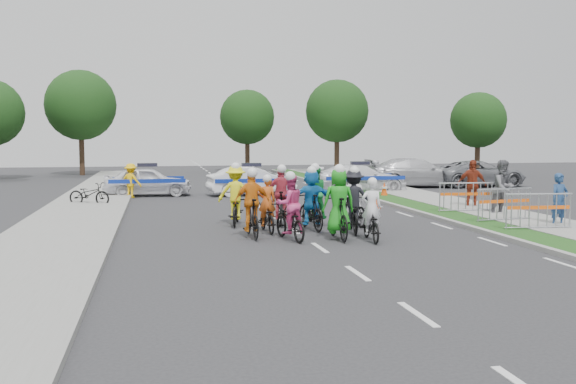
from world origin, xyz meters
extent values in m
plane|color=#28282B|center=(0.00, 0.00, 0.00)|extent=(90.00, 90.00, 0.00)
cube|color=gray|center=(5.10, 5.00, 0.06)|extent=(0.20, 60.00, 0.12)
cube|color=#194516|center=(5.80, 5.00, 0.06)|extent=(1.20, 60.00, 0.11)
cube|color=gray|center=(7.60, 5.00, 0.07)|extent=(2.40, 60.00, 0.13)
cube|color=gray|center=(-6.50, 5.00, 0.07)|extent=(3.00, 60.00, 0.13)
imported|color=black|center=(1.57, 0.77, 0.43)|extent=(0.74, 1.69, 0.86)
imported|color=white|center=(1.57, 0.72, 0.90)|extent=(0.56, 0.40, 1.43)
sphere|color=white|center=(1.57, 0.67, 1.55)|extent=(0.25, 0.25, 0.25)
imported|color=black|center=(0.80, 1.17, 0.57)|extent=(0.58, 1.92, 1.14)
imported|color=#1B961B|center=(0.80, 1.12, 1.04)|extent=(0.85, 0.57, 1.72)
sphere|color=white|center=(0.80, 1.07, 1.85)|extent=(0.30, 0.30, 0.30)
imported|color=black|center=(-0.48, 1.34, 0.47)|extent=(0.97, 1.87, 0.94)
imported|color=#D33A7A|center=(-0.48, 1.29, 0.96)|extent=(0.86, 0.73, 1.56)
sphere|color=white|center=(-0.48, 1.24, 1.69)|extent=(0.27, 0.27, 0.27)
imported|color=black|center=(-1.39, 1.94, 0.54)|extent=(0.57, 1.82, 1.08)
imported|color=orange|center=(-1.39, 1.89, 0.99)|extent=(0.97, 0.43, 1.63)
sphere|color=white|center=(-1.39, 1.84, 1.76)|extent=(0.28, 0.28, 0.28)
imported|color=black|center=(1.56, 2.32, 0.49)|extent=(0.99, 1.94, 0.97)
imported|color=black|center=(1.56, 2.27, 0.99)|extent=(1.14, 0.79, 1.62)
sphere|color=white|center=(1.56, 2.22, 1.75)|extent=(0.28, 0.28, 0.28)
imported|color=black|center=(0.49, 2.97, 0.53)|extent=(0.78, 1.83, 1.07)
imported|color=#1B7ECF|center=(0.49, 2.92, 0.98)|extent=(1.54, 0.70, 1.60)
sphere|color=white|center=(0.49, 2.87, 1.73)|extent=(0.28, 0.28, 0.28)
imported|color=black|center=(-0.83, 2.82, 0.43)|extent=(0.65, 1.65, 0.85)
imported|color=#D85A1B|center=(-0.83, 2.77, 0.89)|extent=(0.54, 0.37, 1.42)
sphere|color=white|center=(-0.83, 2.72, 1.53)|extent=(0.25, 0.25, 0.25)
imported|color=black|center=(1.97, 3.58, 0.50)|extent=(0.73, 1.72, 1.00)
imported|color=silver|center=(1.97, 3.53, 0.93)|extent=(0.80, 0.59, 1.50)
sphere|color=white|center=(1.97, 3.48, 1.62)|extent=(0.26, 0.26, 0.26)
imported|color=black|center=(0.89, 4.17, 0.49)|extent=(0.74, 1.90, 0.98)
imported|color=green|center=(0.89, 4.12, 1.00)|extent=(0.82, 0.66, 1.63)
sphere|color=white|center=(0.89, 4.07, 1.76)|extent=(0.28, 0.28, 0.28)
imported|color=black|center=(-0.14, 4.22, 0.53)|extent=(0.84, 1.84, 1.07)
imported|color=#C7374A|center=(-0.14, 4.17, 0.98)|extent=(1.00, 0.57, 1.60)
sphere|color=white|center=(-0.14, 4.12, 1.73)|extent=(0.28, 0.28, 0.28)
imported|color=black|center=(-1.52, 4.50, 0.50)|extent=(1.00, 1.99, 1.00)
imported|color=yellow|center=(-1.52, 4.45, 1.01)|extent=(1.17, 0.81, 1.66)
sphere|color=white|center=(-1.52, 4.40, 1.79)|extent=(0.29, 0.29, 0.29)
imported|color=white|center=(-4.29, 14.95, 0.67)|extent=(3.98, 1.65, 1.35)
imported|color=white|center=(0.43, 14.40, 0.67)|extent=(4.19, 1.93, 1.33)
imported|color=white|center=(5.91, 15.03, 0.67)|extent=(4.68, 2.01, 1.34)
imported|color=#BABBC0|center=(9.83, 17.30, 0.78)|extent=(5.53, 2.65, 1.55)
imported|color=slate|center=(13.30, 16.97, 0.70)|extent=(5.12, 2.45, 1.41)
imported|color=navy|center=(7.89, 1.98, 0.82)|extent=(0.65, 0.48, 1.63)
imported|color=slate|center=(7.70, 4.81, 0.96)|extent=(1.13, 1.01, 1.93)
imported|color=maroon|center=(7.69, 7.03, 0.93)|extent=(1.16, 0.67, 1.85)
imported|color=yellow|center=(-5.01, 14.16, 0.76)|extent=(1.14, 0.97, 1.53)
cube|color=#F24C0C|center=(4.21, 8.07, 0.01)|extent=(0.40, 0.40, 0.03)
cone|color=#F24C0C|center=(4.21, 8.07, 0.35)|extent=(0.36, 0.36, 0.70)
cylinder|color=silver|center=(4.21, 8.07, 0.45)|extent=(0.29, 0.29, 0.08)
cube|color=#F24C0C|center=(6.04, 11.95, 0.01)|extent=(0.40, 0.40, 0.03)
cone|color=#F24C0C|center=(6.04, 11.95, 0.35)|extent=(0.36, 0.36, 0.70)
cylinder|color=silver|center=(6.04, 11.95, 0.45)|extent=(0.29, 0.29, 0.08)
imported|color=black|center=(-6.50, 11.16, 0.46)|extent=(1.84, 1.31, 0.92)
cylinder|color=#382619|center=(9.00, 30.00, 1.62)|extent=(0.36, 0.36, 3.25)
sphere|color=#123912|center=(9.00, 30.00, 4.55)|extent=(4.55, 4.55, 4.55)
cylinder|color=#382619|center=(18.00, 26.00, 1.38)|extent=(0.36, 0.36, 2.75)
sphere|color=#123912|center=(18.00, 26.00, 3.85)|extent=(3.85, 3.85, 3.85)
cylinder|color=#382619|center=(-9.00, 32.00, 1.75)|extent=(0.36, 0.36, 3.50)
sphere|color=#123912|center=(-9.00, 32.00, 4.90)|extent=(4.90, 4.90, 4.90)
cylinder|color=#382619|center=(3.00, 34.00, 1.50)|extent=(0.36, 0.36, 3.00)
sphere|color=#123912|center=(3.00, 34.00, 4.20)|extent=(4.20, 4.20, 4.20)
camera|label=1|loc=(-3.88, -15.02, 2.72)|focal=40.00mm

